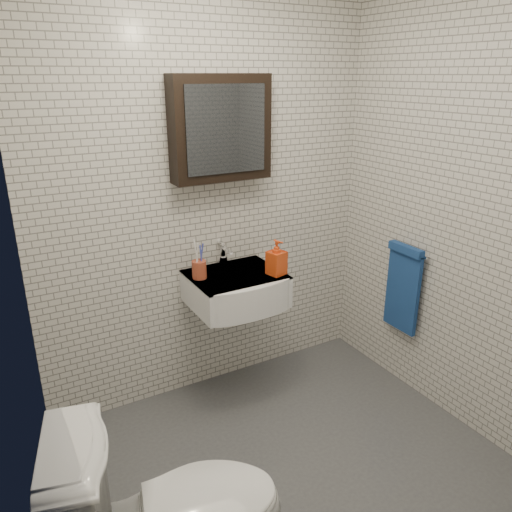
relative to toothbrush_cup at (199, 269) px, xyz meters
name	(u,v)px	position (x,y,z in m)	size (l,w,h in m)	color
ground	(295,468)	(0.16, -0.82, -0.90)	(2.20, 2.00, 0.01)	#474A4E
room_shell	(305,203)	(0.16, -0.82, 0.56)	(2.22, 2.02, 2.51)	silver
washbasin	(238,290)	(0.21, -0.09, -0.15)	(0.55, 0.50, 0.20)	white
faucet	(224,256)	(0.21, 0.11, 0.01)	(0.06, 0.20, 0.15)	silver
mirror_cabinet	(221,128)	(0.21, 0.11, 0.79)	(0.60, 0.15, 0.60)	black
towel_rail	(403,285)	(1.21, -0.47, -0.19)	(0.09, 0.30, 0.58)	silver
toothbrush_cup	(199,269)	(0.00, 0.00, 0.00)	(0.11, 0.11, 0.24)	#A44229
soap_bottle	(277,257)	(0.43, -0.18, 0.05)	(0.10, 0.10, 0.22)	orange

